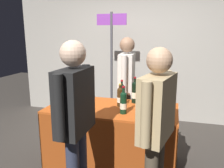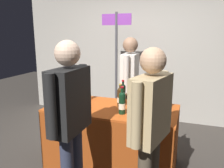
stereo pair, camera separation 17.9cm
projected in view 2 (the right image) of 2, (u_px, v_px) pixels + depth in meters
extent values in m
plane|color=#38332D|center=(112.00, 164.00, 2.98)|extent=(12.00, 12.00, 0.00)
cube|color=#9E998E|center=(144.00, 47.00, 4.43)|extent=(5.12, 0.12, 2.90)
cube|color=#B74C19|center=(112.00, 108.00, 2.81)|extent=(1.61, 0.80, 0.02)
cube|color=#963E14|center=(100.00, 152.00, 2.54)|extent=(1.61, 0.01, 0.77)
cube|color=#963E14|center=(121.00, 126.00, 3.26)|extent=(1.61, 0.01, 0.77)
cube|color=#963E14|center=(59.00, 129.00, 3.16)|extent=(0.01, 0.80, 0.77)
cube|color=#963E14|center=(176.00, 148.00, 2.64)|extent=(0.01, 0.80, 0.77)
cylinder|color=black|center=(122.00, 105.00, 2.56)|extent=(0.08, 0.08, 0.22)
sphere|color=black|center=(122.00, 95.00, 2.54)|extent=(0.08, 0.08, 0.08)
cylinder|color=black|center=(122.00, 92.00, 2.53)|extent=(0.03, 0.03, 0.09)
cylinder|color=maroon|center=(122.00, 87.00, 2.52)|extent=(0.04, 0.04, 0.02)
cylinder|color=beige|center=(122.00, 106.00, 2.56)|extent=(0.08, 0.08, 0.07)
cylinder|color=#38230F|center=(120.00, 98.00, 2.82)|extent=(0.07, 0.07, 0.21)
sphere|color=#38230F|center=(120.00, 90.00, 2.80)|extent=(0.07, 0.07, 0.07)
cylinder|color=#38230F|center=(120.00, 88.00, 2.79)|extent=(0.03, 0.03, 0.07)
cylinder|color=#B7932D|center=(120.00, 84.00, 2.78)|extent=(0.03, 0.03, 0.02)
cylinder|color=beige|center=(120.00, 100.00, 2.83)|extent=(0.07, 0.07, 0.07)
cylinder|color=black|center=(123.00, 94.00, 3.02)|extent=(0.07, 0.07, 0.21)
sphere|color=black|center=(123.00, 87.00, 3.00)|extent=(0.07, 0.07, 0.07)
cylinder|color=black|center=(123.00, 84.00, 2.99)|extent=(0.03, 0.03, 0.07)
cylinder|color=maroon|center=(123.00, 81.00, 2.98)|extent=(0.03, 0.03, 0.02)
cylinder|color=beige|center=(123.00, 95.00, 3.02)|extent=(0.07, 0.07, 0.07)
cylinder|color=black|center=(167.00, 99.00, 2.76)|extent=(0.07, 0.07, 0.23)
sphere|color=black|center=(168.00, 90.00, 2.73)|extent=(0.07, 0.07, 0.07)
cylinder|color=black|center=(168.00, 87.00, 2.72)|extent=(0.03, 0.03, 0.08)
cylinder|color=#B7932D|center=(168.00, 83.00, 2.71)|extent=(0.03, 0.03, 0.02)
cylinder|color=beige|center=(167.00, 100.00, 2.76)|extent=(0.07, 0.07, 0.07)
cylinder|color=black|center=(136.00, 94.00, 2.95)|extent=(0.08, 0.08, 0.25)
sphere|color=black|center=(136.00, 85.00, 2.93)|extent=(0.08, 0.08, 0.08)
cylinder|color=black|center=(136.00, 82.00, 2.92)|extent=(0.03, 0.03, 0.08)
cylinder|color=maroon|center=(136.00, 78.00, 2.91)|extent=(0.03, 0.03, 0.02)
cylinder|color=beige|center=(136.00, 95.00, 2.96)|extent=(0.08, 0.08, 0.08)
cylinder|color=#192333|center=(85.00, 92.00, 3.07)|extent=(0.07, 0.07, 0.25)
sphere|color=#192333|center=(85.00, 83.00, 3.04)|extent=(0.07, 0.07, 0.07)
cylinder|color=#192333|center=(85.00, 80.00, 3.03)|extent=(0.03, 0.03, 0.08)
cylinder|color=#B7932D|center=(85.00, 77.00, 3.02)|extent=(0.03, 0.03, 0.02)
cylinder|color=beige|center=(85.00, 93.00, 3.07)|extent=(0.07, 0.07, 0.08)
cylinder|color=#192333|center=(138.00, 106.00, 2.46)|extent=(0.07, 0.07, 0.25)
sphere|color=#192333|center=(138.00, 95.00, 2.44)|extent=(0.07, 0.07, 0.07)
cylinder|color=#192333|center=(138.00, 92.00, 2.43)|extent=(0.03, 0.03, 0.08)
cylinder|color=maroon|center=(139.00, 87.00, 2.42)|extent=(0.03, 0.03, 0.02)
cylinder|color=beige|center=(138.00, 108.00, 2.47)|extent=(0.07, 0.07, 0.08)
cylinder|color=black|center=(152.00, 99.00, 2.79)|extent=(0.06, 0.06, 0.21)
sphere|color=black|center=(152.00, 91.00, 2.77)|extent=(0.06, 0.06, 0.06)
cylinder|color=black|center=(152.00, 88.00, 2.76)|extent=(0.02, 0.02, 0.07)
cylinder|color=maroon|center=(153.00, 85.00, 2.75)|extent=(0.03, 0.03, 0.02)
cylinder|color=beige|center=(152.00, 100.00, 2.80)|extent=(0.07, 0.07, 0.07)
cylinder|color=silver|center=(155.00, 121.00, 2.36)|extent=(0.06, 0.06, 0.00)
cylinder|color=silver|center=(155.00, 118.00, 2.35)|extent=(0.01, 0.01, 0.06)
cone|color=silver|center=(155.00, 113.00, 2.34)|extent=(0.07, 0.07, 0.06)
cylinder|color=#4C4233|center=(130.00, 115.00, 3.64)|extent=(0.12, 0.12, 0.83)
cylinder|color=#4C4233|center=(128.00, 119.00, 3.48)|extent=(0.12, 0.12, 0.83)
cube|color=beige|center=(130.00, 73.00, 3.41)|extent=(0.24, 0.47, 0.59)
sphere|color=#8C664C|center=(130.00, 45.00, 3.32)|extent=(0.23, 0.23, 0.23)
cylinder|color=beige|center=(133.00, 69.00, 3.66)|extent=(0.08, 0.08, 0.54)
cylinder|color=beige|center=(126.00, 74.00, 3.15)|extent=(0.08, 0.08, 0.54)
cylinder|color=#2D3347|center=(77.00, 165.00, 2.24)|extent=(0.12, 0.12, 0.82)
cube|color=black|center=(69.00, 100.00, 2.01)|extent=(0.22, 0.46, 0.58)
sphere|color=beige|center=(67.00, 53.00, 1.92)|extent=(0.23, 0.23, 0.23)
cylinder|color=black|center=(51.00, 107.00, 1.75)|extent=(0.08, 0.08, 0.54)
cylinder|color=black|center=(83.00, 91.00, 2.25)|extent=(0.08, 0.08, 0.54)
cube|color=tan|center=(151.00, 108.00, 1.91)|extent=(0.31, 0.51, 0.56)
sphere|color=tan|center=(153.00, 60.00, 1.82)|extent=(0.22, 0.22, 0.22)
cylinder|color=tan|center=(136.00, 116.00, 1.67)|extent=(0.08, 0.08, 0.52)
cylinder|color=tan|center=(163.00, 98.00, 2.13)|extent=(0.08, 0.08, 0.52)
cylinder|color=#47474C|center=(116.00, 72.00, 3.98)|extent=(0.04, 0.04, 2.07)
cube|color=#7A3393|center=(116.00, 19.00, 3.78)|extent=(0.52, 0.02, 0.19)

